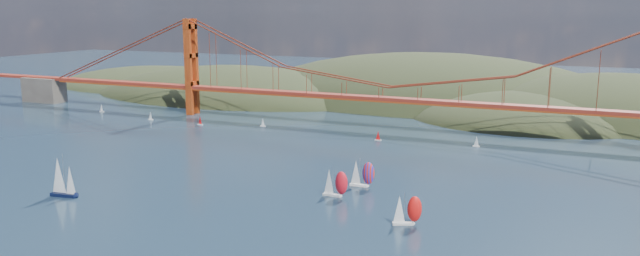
% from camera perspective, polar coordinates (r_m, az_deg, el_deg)
% --- Properties ---
extents(headlands, '(725.00, 225.00, 96.00)m').
position_cam_1_polar(headlands, '(405.79, 16.68, 0.03)').
color(headlands, black).
rests_on(headlands, ground).
extents(bridge, '(552.00, 12.00, 55.00)m').
position_cam_1_polar(bridge, '(314.23, 6.19, 5.62)').
color(bridge, maroon).
rests_on(bridge, ground).
extents(sloop_navy, '(9.59, 5.81, 14.49)m').
position_cam_1_polar(sloop_navy, '(220.96, -22.53, -4.20)').
color(sloop_navy, black).
rests_on(sloop_navy, ground).
extents(racer_0, '(8.61, 3.53, 9.89)m').
position_cam_1_polar(racer_0, '(204.67, 1.37, -5.02)').
color(racer_0, silver).
rests_on(racer_0, ground).
extents(racer_1, '(8.58, 5.91, 9.60)m').
position_cam_1_polar(racer_1, '(180.18, 7.92, -7.40)').
color(racer_1, silver).
rests_on(racer_1, ground).
extents(racer_rwb, '(8.79, 3.56, 10.13)m').
position_cam_1_polar(racer_rwb, '(216.20, 3.84, -4.14)').
color(racer_rwb, white).
rests_on(racer_rwb, ground).
extents(distant_boat_0, '(3.00, 2.00, 4.70)m').
position_cam_1_polar(distant_boat_0, '(393.88, -19.35, 1.75)').
color(distant_boat_0, silver).
rests_on(distant_boat_0, ground).
extents(distant_boat_1, '(3.00, 2.00, 4.70)m').
position_cam_1_polar(distant_boat_1, '(356.83, -15.24, 1.09)').
color(distant_boat_1, silver).
rests_on(distant_boat_1, ground).
extents(distant_boat_2, '(3.00, 2.00, 4.70)m').
position_cam_1_polar(distant_boat_2, '(335.60, -10.91, 0.68)').
color(distant_boat_2, silver).
rests_on(distant_boat_2, ground).
extents(distant_boat_3, '(3.00, 2.00, 4.70)m').
position_cam_1_polar(distant_boat_3, '(326.55, -5.25, 0.55)').
color(distant_boat_3, silver).
rests_on(distant_boat_3, ground).
extents(distant_boat_8, '(3.00, 2.00, 4.70)m').
position_cam_1_polar(distant_boat_8, '(286.15, 14.11, -1.21)').
color(distant_boat_8, silver).
rests_on(distant_boat_8, ground).
extents(distant_boat_9, '(3.00, 2.00, 4.70)m').
position_cam_1_polar(distant_boat_9, '(291.61, 5.33, -0.70)').
color(distant_boat_9, silver).
rests_on(distant_boat_9, ground).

